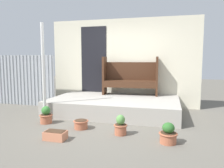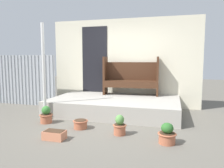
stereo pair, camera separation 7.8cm
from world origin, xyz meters
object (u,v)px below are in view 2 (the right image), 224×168
object	(u,v)px
flower_pot_left	(46,116)
flower_pot_middle	(80,124)
flower_pot_far_right	(167,135)
flower_pot_right	(120,126)
support_post	(44,72)
bench	(131,76)
planter_box_rect	(54,135)

from	to	relation	value
flower_pot_left	flower_pot_middle	world-z (taller)	flower_pot_left
flower_pot_far_right	flower_pot_right	bearing A→B (deg)	166.45
flower_pot_right	flower_pot_middle	bearing A→B (deg)	170.64
support_post	bench	distance (m)	2.45
flower_pot_right	planter_box_rect	world-z (taller)	flower_pot_right
flower_pot_right	flower_pot_far_right	bearing A→B (deg)	-13.55
flower_pot_left	flower_pot_far_right	bearing A→B (deg)	-10.99
support_post	planter_box_rect	bearing A→B (deg)	-51.12
flower_pot_left	flower_pot_middle	xyz separation A→B (m)	(0.89, -0.16, -0.07)
flower_pot_far_right	planter_box_rect	distance (m)	1.95
support_post	flower_pot_left	xyz separation A→B (m)	(0.18, -0.25, -0.95)
flower_pot_far_right	bench	bearing A→B (deg)	113.58
support_post	flower_pot_middle	distance (m)	1.53
flower_pot_far_right	planter_box_rect	world-z (taller)	flower_pot_far_right
flower_pot_left	flower_pot_far_right	xyz separation A→B (m)	(2.62, -0.51, -0.01)
flower_pot_middle	flower_pot_right	size ratio (longest dim) A/B	0.81
bench	flower_pot_middle	world-z (taller)	bench
bench	flower_pot_middle	bearing A→B (deg)	-110.00
support_post	planter_box_rect	world-z (taller)	support_post
bench	planter_box_rect	bearing A→B (deg)	-109.99
bench	flower_pot_left	distance (m)	2.63
flower_pot_right	planter_box_rect	distance (m)	1.19
bench	planter_box_rect	xyz separation A→B (m)	(-0.82, -2.85, -0.84)
planter_box_rect	flower_pot_right	bearing A→B (deg)	27.21
support_post	flower_pot_far_right	size ratio (longest dim) A/B	6.27
flower_pot_middle	flower_pot_left	bearing A→B (deg)	169.98
bench	support_post	bearing A→B (deg)	-137.85
support_post	flower_pot_middle	size ratio (longest dim) A/B	7.19
bench	flower_pot_right	xyz separation A→B (m)	(0.23, -2.31, -0.76)
flower_pot_left	planter_box_rect	distance (m)	1.09
support_post	planter_box_rect	size ratio (longest dim) A/B	5.84
flower_pot_middle	planter_box_rect	size ratio (longest dim) A/B	0.81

